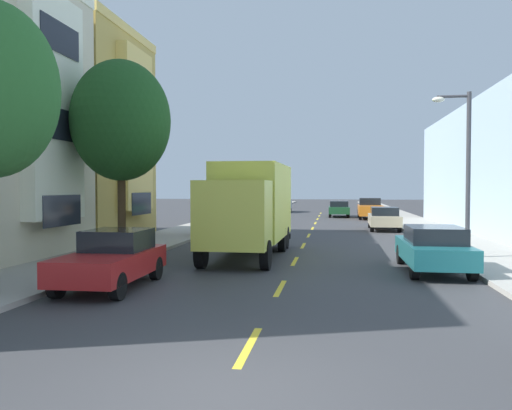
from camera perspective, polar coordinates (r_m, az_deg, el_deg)
ground_plane at (r=36.49m, az=6.45°, el=-2.22°), size 160.00×160.00×0.00m
sidewalk_left at (r=35.49m, az=-5.22°, el=-2.22°), size 3.20×120.00×0.14m
sidewalk_right at (r=34.93m, az=18.05°, el=-2.37°), size 3.20×120.00×0.14m
lane_centerline_dashes at (r=31.01m, az=6.06°, el=-2.94°), size 0.14×47.20×0.01m
townhouse_third_mustard at (r=29.72m, az=-25.18°, el=6.53°), size 13.54×7.39×10.63m
street_tree_second at (r=19.88m, az=-14.67°, el=8.95°), size 3.63×3.63×7.18m
street_lamp at (r=19.90m, az=21.90°, el=4.60°), size 1.35×0.28×5.89m
delivery_box_truck at (r=19.89m, az=-0.57°, el=0.08°), size 2.47×8.01×3.55m
parked_sedan_champagne at (r=32.91m, az=13.95°, el=-1.41°), size 1.92×4.55×1.43m
parked_hatchback_red at (r=14.18m, az=-15.56°, el=-5.74°), size 1.81×4.03×1.50m
parked_suv_charcoal at (r=27.94m, az=-3.47°, el=-1.45°), size 2.07×4.85×1.93m
parked_pickup_orange at (r=44.88m, az=12.49°, el=-0.42°), size 2.09×5.33×1.73m
parked_suv_sky at (r=55.51m, az=2.75°, el=0.23°), size 1.98×4.81×1.93m
parked_sedan_teal at (r=17.09m, az=18.98°, el=-4.50°), size 1.81×4.50×1.43m
moving_forest_sedan at (r=47.01m, az=9.15°, el=-0.39°), size 1.80×4.50×1.43m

